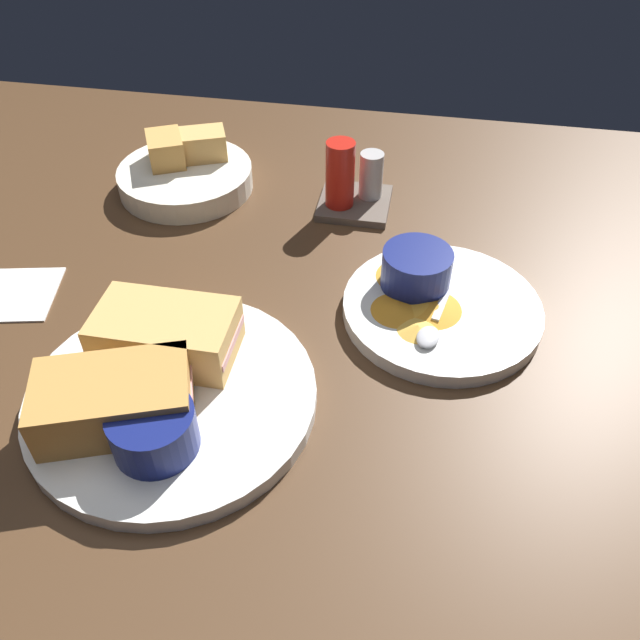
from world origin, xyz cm
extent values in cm
cube|color=#4C331E|center=(0.00, 0.00, -1.50)|extent=(110.00, 110.00, 3.00)
cylinder|color=white|center=(1.84, -8.93, 0.80)|extent=(26.51, 26.51, 1.60)
cube|color=tan|center=(0.29, -4.13, 4.00)|extent=(13.00, 7.61, 4.80)
cube|color=#DB938E|center=(0.29, -4.13, 4.00)|extent=(13.26, 7.00, 0.80)
cube|color=#C68C42|center=(-1.53, -12.67, 4.00)|extent=(14.82, 11.59, 4.80)
cube|color=#DB938E|center=(-1.53, -12.67, 4.00)|extent=(14.85, 11.11, 0.80)
cylinder|color=navy|center=(2.77, -14.82, 3.65)|extent=(7.25, 7.25, 4.09)
cylinder|color=black|center=(2.77, -14.82, 5.29)|extent=(5.94, 5.94, 0.60)
cube|color=silver|center=(3.72, -4.99, 1.85)|extent=(1.33, 5.55, 0.40)
ellipsoid|color=silver|center=(3.19, -10.47, 2.00)|extent=(2.50, 3.40, 0.80)
cylinder|color=white|center=(25.63, 7.68, 0.80)|extent=(20.86, 20.86, 1.60)
cylinder|color=navy|center=(22.50, 10.29, 3.72)|extent=(7.43, 7.43, 4.23)
cylinder|color=olive|center=(22.50, 10.29, 5.43)|extent=(6.09, 6.09, 0.60)
cube|color=silver|center=(25.55, 7.31, 1.85)|extent=(1.92, 5.55, 0.40)
ellipsoid|color=silver|center=(24.42, 1.93, 2.00)|extent=(2.81, 3.58, 0.80)
cone|color=gold|center=(23.35, 3.22, 1.90)|extent=(4.73, 4.73, 0.60)
cone|color=orange|center=(22.54, 9.29, 1.90)|extent=(7.59, 7.59, 0.60)
cone|color=gold|center=(21.34, 11.40, 1.90)|extent=(8.97, 8.97, 0.60)
cone|color=orange|center=(24.43, 6.59, 1.90)|extent=(7.84, 7.84, 0.60)
cone|color=orange|center=(21.09, 5.73, 1.90)|extent=(7.88, 7.88, 0.60)
cone|color=gold|center=(24.08, 6.67, 1.90)|extent=(7.51, 7.51, 0.60)
cylinder|color=silver|center=(-9.22, 27.13, 1.50)|extent=(17.74, 17.74, 3.00)
cube|color=tan|center=(-7.52, 30.55, 4.83)|extent=(7.23, 6.36, 3.65)
cube|color=tan|center=(-11.92, 28.27, 4.87)|extent=(6.58, 7.32, 3.74)
cube|color=brown|center=(13.64, 26.70, 0.50)|extent=(9.00, 9.00, 1.00)
cylinder|color=red|center=(11.84, 25.50, 5.25)|extent=(3.60, 3.60, 8.50)
cylinder|color=#B2B2B2|center=(15.44, 28.10, 4.00)|extent=(3.00, 3.00, 6.00)
cube|color=white|center=(-21.63, 2.26, 0.20)|extent=(12.67, 11.14, 0.40)
camera|label=1|loc=(22.15, -44.62, 46.45)|focal=36.37mm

